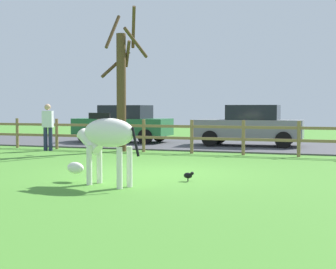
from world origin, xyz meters
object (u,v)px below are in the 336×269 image
zebra (106,138)px  parked_car_green (123,123)px  parked_car_grey (250,125)px  crow_on_grass (189,175)px  bare_tree (122,84)px  visitor_near_fence (48,125)px

zebra → parked_car_green: parked_car_green is taller
zebra → parked_car_grey: parked_car_grey is taller
crow_on_grass → parked_car_grey: bearing=92.5°
parked_car_grey → crow_on_grass: bearing=-87.5°
crow_on_grass → bare_tree: bearing=125.6°
crow_on_grass → parked_car_green: size_ratio=0.05×
parked_car_grey → visitor_near_fence: visitor_near_fence is taller
bare_tree → parked_car_grey: bare_tree is taller
bare_tree → parked_car_grey: 5.30m
zebra → parked_car_grey: bearing=84.8°
crow_on_grass → parked_car_grey: size_ratio=0.05×
crow_on_grass → parked_car_green: parked_car_green is taller
zebra → crow_on_grass: bearing=38.0°
bare_tree → parked_car_grey: bearing=41.2°
parked_car_grey → visitor_near_fence: (-6.41, -3.98, 0.06)m
visitor_near_fence → parked_car_green: bearing=76.8°
zebra → crow_on_grass: size_ratio=8.76×
bare_tree → zebra: bearing=-67.5°
bare_tree → visitor_near_fence: size_ratio=3.00×
visitor_near_fence → crow_on_grass: bearing=-37.8°
bare_tree → visitor_near_fence: 3.00m
parked_car_grey → parked_car_green: same height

